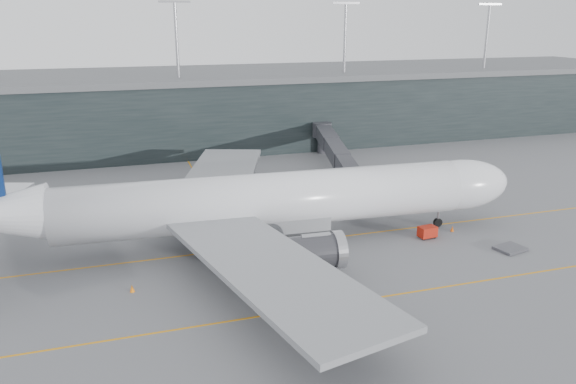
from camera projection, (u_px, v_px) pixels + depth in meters
name	position (u px, v px, depth m)	size (l,w,h in m)	color
ground	(193.00, 241.00, 69.05)	(320.00, 320.00, 0.00)	#5E5E63
taxiline_a	(198.00, 254.00, 65.40)	(160.00, 0.25, 0.02)	orange
taxiline_b	(226.00, 322.00, 50.84)	(160.00, 0.25, 0.02)	orange
taxiline_lead_main	(206.00, 192.00, 88.68)	(0.25, 60.00, 0.02)	orange
terminal	(151.00, 109.00, 119.55)	(240.00, 36.00, 29.00)	black
main_aircraft	(262.00, 202.00, 66.71)	(68.51, 64.34, 19.22)	silver
jet_bridge	(326.00, 151.00, 95.46)	(12.67, 44.25, 6.23)	#2E2E33
gse_cart	(427.00, 232.00, 69.93)	(2.32, 1.60, 1.49)	#A61B0B
baggage_dolly	(510.00, 248.00, 66.46)	(3.32, 2.66, 0.33)	#3E3E43
uld_a	(147.00, 211.00, 76.72)	(2.32, 1.94, 1.96)	#333338
uld_b	(158.00, 205.00, 79.37)	(2.12, 1.72, 1.88)	#333338
uld_c	(173.00, 211.00, 77.34)	(2.15, 1.92, 1.63)	#333338
cone_nose	(452.00, 229.00, 72.21)	(0.46, 0.46, 0.74)	#D4540B
cone_wing_stbd	(325.00, 291.00, 55.82)	(0.43, 0.43, 0.68)	orange
cone_wing_port	(261.00, 205.00, 81.10)	(0.51, 0.51, 0.80)	orange
cone_tail	(132.00, 288.00, 56.27)	(0.49, 0.49, 0.78)	orange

